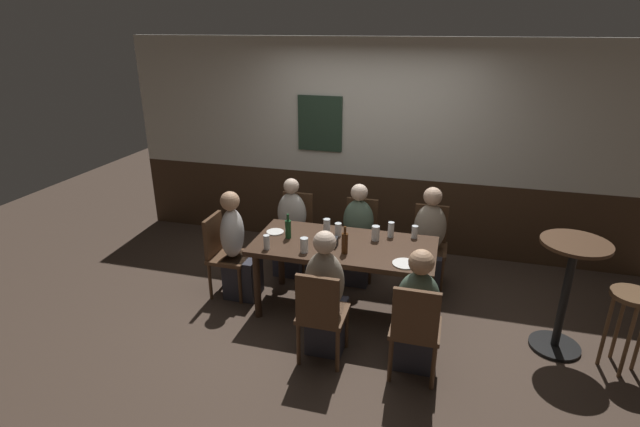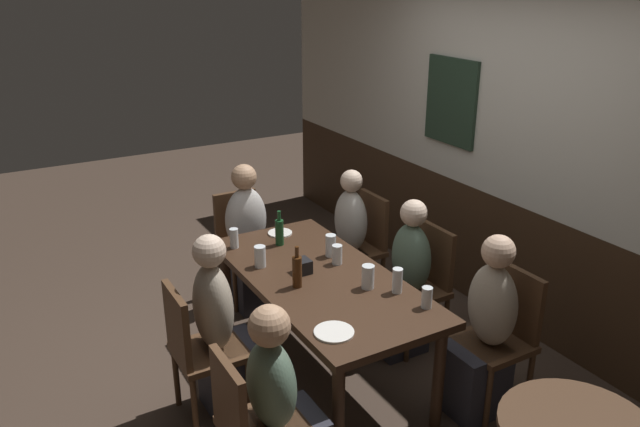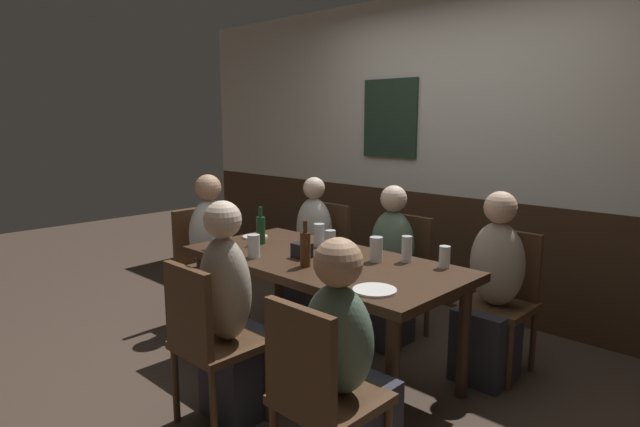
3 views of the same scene
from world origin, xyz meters
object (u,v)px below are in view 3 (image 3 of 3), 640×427
object	(u,v)px
chair_mid_far	(401,269)
tumbler_water	(376,251)
chair_right_far	(503,293)
plate_white_small	(255,237)
chair_right_near	(318,391)
pint_glass_stout	(407,251)
chair_left_far	(324,251)
chair_head_west	(202,259)
person_right_far	(491,301)
dining_table	(322,271)
person_head_west	(214,263)
beer_bottle_brown	(305,248)
person_mid_far	(388,277)
person_left_far	(310,258)
plate_white_large	(375,290)
chair_mid_near	(207,337)
pint_glass_amber	(319,237)
beer_bottle_green	(261,229)
person_right_near	(345,382)
beer_glass_tall	(215,239)
person_mid_near	(233,327)
highball_clear	(330,241)
tumbler_short	(444,259)
condiment_caddy	(302,250)

from	to	relation	value
chair_mid_far	tumbler_water	world-z (taller)	tumbler_water
chair_right_far	plate_white_small	xyz separation A→B (m)	(-1.52, -0.76, 0.25)
chair_right_near	pint_glass_stout	xyz separation A→B (m)	(-0.36, 1.13, 0.31)
chair_left_far	plate_white_small	distance (m)	0.80
chair_head_west	person_right_far	size ratio (longest dim) A/B	0.76
dining_table	person_head_west	xyz separation A→B (m)	(-1.14, 0.00, -0.16)
beer_bottle_brown	plate_white_small	distance (m)	0.84
chair_left_far	person_mid_far	size ratio (longest dim) A/B	0.78
chair_mid_far	chair_head_west	distance (m)	1.55
tumbler_water	person_head_west	bearing A→B (deg)	-173.09
person_left_far	plate_white_large	size ratio (longest dim) A/B	5.13
chair_right_far	chair_mid_near	world-z (taller)	same
chair_mid_near	person_mid_far	distance (m)	1.51
pint_glass_amber	tumbler_water	distance (m)	0.51
chair_right_far	beer_bottle_green	distance (m)	1.62
chair_left_far	person_right_near	xyz separation A→B (m)	(1.55, -1.51, -0.03)
beer_glass_tall	beer_bottle_green	size ratio (longest dim) A/B	0.56
chair_right_far	person_mid_near	distance (m)	1.70
plate_white_large	tumbler_water	bearing A→B (deg)	127.21
person_mid_far	tumbler_water	bearing A→B (deg)	-60.99
dining_table	person_mid_near	size ratio (longest dim) A/B	1.50
highball_clear	person_head_west	bearing A→B (deg)	-169.89
chair_left_far	highball_clear	xyz separation A→B (m)	(0.67, -0.65, 0.30)
dining_table	tumbler_short	size ratio (longest dim) A/B	13.87
highball_clear	dining_table	bearing A→B (deg)	-60.86
person_left_far	plate_white_small	world-z (taller)	person_left_far
person_head_west	person_mid_near	distance (m)	1.32
person_mid_far	pint_glass_stout	xyz separation A→B (m)	(0.41, -0.38, 0.34)
person_right_near	condiment_caddy	world-z (taller)	person_right_near
chair_left_far	beer_bottle_green	world-z (taller)	beer_bottle_green
person_right_near	beer_bottle_brown	xyz separation A→B (m)	(-0.73, 0.48, 0.38)
chair_mid_far	person_head_west	world-z (taller)	person_head_west
chair_right_near	tumbler_water	world-z (taller)	tumbler_water
beer_glass_tall	pint_glass_stout	bearing A→B (deg)	28.68
dining_table	chair_head_west	bearing A→B (deg)	180.00
chair_right_near	person_right_near	xyz separation A→B (m)	(0.00, 0.16, -0.03)
plate_white_small	beer_bottle_brown	bearing A→B (deg)	-19.16
chair_right_near	person_mid_near	xyz separation A→B (m)	(-0.78, 0.16, 0.00)
plate_white_small	chair_mid_far	bearing A→B (deg)	45.68
chair_mid_near	condiment_caddy	xyz separation A→B (m)	(-0.10, 0.77, 0.29)
person_mid_far	highball_clear	distance (m)	0.60
person_head_west	beer_bottle_brown	size ratio (longest dim) A/B	4.36
person_left_far	person_right_near	bearing A→B (deg)	-40.95
highball_clear	beer_bottle_green	world-z (taller)	beer_bottle_green
plate_white_small	plate_white_large	bearing A→B (deg)	-14.56
beer_glass_tall	chair_mid_far	bearing A→B (deg)	59.26
condiment_caddy	person_left_far	bearing A→B (deg)	132.12
chair_right_near	chair_left_far	size ratio (longest dim) A/B	1.00
chair_right_far	tumbler_water	size ratio (longest dim) A/B	5.92
beer_glass_tall	beer_bottle_brown	distance (m)	0.74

